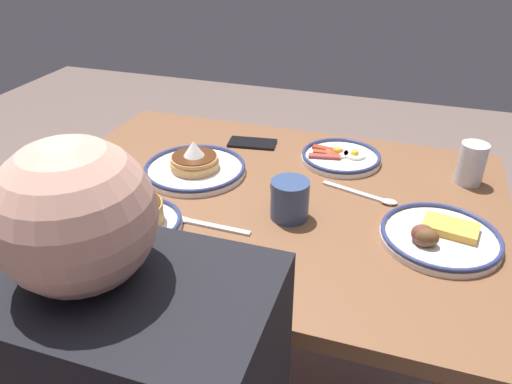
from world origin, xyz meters
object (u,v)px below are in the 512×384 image
(plate_near_main, at_px, (341,157))
(butter_knife, at_px, (61,207))
(plate_far_side, at_px, (439,236))
(coffee_mug, at_px, (289,198))
(tea_spoon, at_px, (369,196))
(fork_near, at_px, (211,226))
(plate_center_pancakes, at_px, (136,219))
(cell_phone, at_px, (252,143))
(drinking_glass, at_px, (471,166))
(plate_far_companion, at_px, (195,166))

(plate_near_main, relative_size, butter_knife, 1.06)
(plate_far_side, bearing_deg, butter_knife, 9.32)
(coffee_mug, xyz_separation_m, tea_spoon, (-0.17, -0.15, -0.04))
(plate_near_main, xyz_separation_m, tea_spoon, (-0.10, 0.18, -0.01))
(coffee_mug, bearing_deg, plate_far_side, -179.63)
(fork_near, xyz_separation_m, butter_knife, (0.37, 0.04, -0.00))
(plate_center_pancakes, bearing_deg, coffee_mug, -153.95)
(plate_center_pancakes, height_order, coffee_mug, coffee_mug)
(cell_phone, bearing_deg, plate_far_side, 139.43)
(fork_near, bearing_deg, cell_phone, -83.38)
(plate_center_pancakes, bearing_deg, fork_near, -160.86)
(plate_center_pancakes, distance_m, fork_near, 0.17)
(drinking_glass, height_order, cell_phone, drinking_glass)
(plate_far_side, bearing_deg, plate_center_pancakes, 13.51)
(plate_far_side, relative_size, fork_near, 1.36)
(fork_near, bearing_deg, coffee_mug, -147.72)
(coffee_mug, relative_size, cell_phone, 0.75)
(cell_phone, relative_size, butter_knife, 0.68)
(drinking_glass, bearing_deg, tea_spoon, 34.33)
(drinking_glass, xyz_separation_m, tea_spoon, (0.24, 0.16, -0.05))
(plate_near_main, distance_m, plate_far_side, 0.42)
(coffee_mug, distance_m, fork_near, 0.19)
(butter_knife, xyz_separation_m, tea_spoon, (-0.70, -0.29, 0.00))
(coffee_mug, height_order, fork_near, coffee_mug)
(plate_near_main, height_order, plate_center_pancakes, plate_center_pancakes)
(plate_center_pancakes, relative_size, tea_spoon, 1.06)
(plate_far_side, bearing_deg, plate_near_main, -50.50)
(plate_far_side, height_order, drinking_glass, drinking_glass)
(plate_center_pancakes, xyz_separation_m, coffee_mug, (-0.32, -0.15, 0.02))
(cell_phone, xyz_separation_m, tea_spoon, (-0.38, 0.21, 0.00))
(plate_near_main, relative_size, plate_center_pancakes, 1.09)
(drinking_glass, bearing_deg, cell_phone, -4.48)
(plate_near_main, relative_size, fork_near, 1.19)
(plate_center_pancakes, relative_size, fork_near, 1.09)
(plate_center_pancakes, bearing_deg, plate_far_side, -166.49)
(plate_far_companion, bearing_deg, plate_center_pancakes, 86.72)
(plate_center_pancakes, distance_m, plate_far_side, 0.67)
(plate_far_side, bearing_deg, plate_far_companion, -11.37)
(tea_spoon, bearing_deg, coffee_mug, 40.36)
(butter_knife, bearing_deg, plate_far_side, -170.68)
(plate_near_main, xyz_separation_m, plate_center_pancakes, (0.38, 0.48, 0.01))
(plate_near_main, height_order, fork_near, plate_near_main)
(plate_far_companion, height_order, cell_phone, plate_far_companion)
(plate_far_companion, bearing_deg, fork_near, 121.82)
(cell_phone, relative_size, tea_spoon, 0.74)
(butter_knife, distance_m, tea_spoon, 0.76)
(plate_near_main, distance_m, coffee_mug, 0.34)
(plate_near_main, height_order, butter_knife, plate_near_main)
(plate_near_main, xyz_separation_m, plate_far_side, (-0.27, 0.33, 0.00))
(coffee_mug, bearing_deg, tea_spoon, -139.64)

